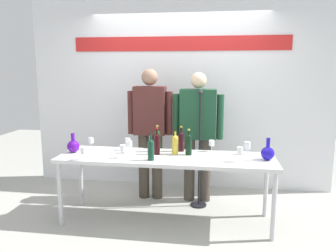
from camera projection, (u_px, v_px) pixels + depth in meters
ground_plane at (166, 220)px, 3.86m from camera, size 10.00×10.00×0.00m
back_wall at (179, 84)px, 4.82m from camera, size 4.36×0.11×3.00m
display_table at (166, 161)px, 3.74m from camera, size 2.41×0.68×0.77m
decanter_blue_left at (73, 146)px, 3.88m from camera, size 0.14×0.14×0.23m
decanter_blue_right at (268, 153)px, 3.56m from camera, size 0.14×0.14×0.24m
presenter_left at (150, 126)px, 4.38m from camera, size 0.60×0.22×1.73m
presenter_right at (198, 128)px, 4.29m from camera, size 0.65×0.22×1.69m
wine_bottle_0 at (157, 143)px, 3.79m from camera, size 0.07×0.07×0.31m
wine_bottle_1 at (151, 149)px, 3.54m from camera, size 0.07×0.07×0.30m
wine_bottle_2 at (157, 140)px, 3.91m from camera, size 0.07×0.07×0.31m
wine_bottle_3 at (181, 141)px, 3.93m from camera, size 0.07×0.07×0.30m
wine_bottle_4 at (175, 144)px, 3.79m from camera, size 0.07×0.07×0.29m
wine_bottle_5 at (189, 144)px, 3.77m from camera, size 0.07×0.07×0.30m
wine_glass_left_0 at (91, 141)px, 4.00m from camera, size 0.06×0.06×0.15m
wine_glass_left_1 at (129, 144)px, 3.85m from camera, size 0.07×0.07×0.14m
wine_glass_left_2 at (128, 141)px, 3.98m from camera, size 0.06×0.06×0.15m
wine_glass_left_3 at (123, 149)px, 3.63m from camera, size 0.07×0.07×0.15m
wine_glass_left_4 at (83, 151)px, 3.56m from camera, size 0.06×0.06×0.14m
wine_glass_right_0 at (212, 143)px, 3.92m from camera, size 0.07×0.07×0.14m
wine_glass_right_1 at (240, 151)px, 3.49m from camera, size 0.06×0.06×0.16m
wine_glass_right_2 at (247, 146)px, 3.79m from camera, size 0.07×0.07×0.15m
microphone_stand at (199, 169)px, 4.19m from camera, size 0.20×0.20×1.48m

